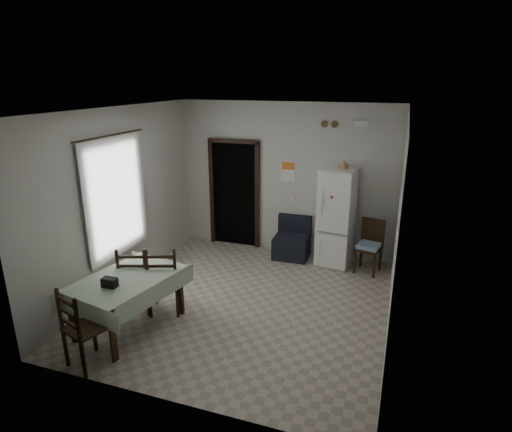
{
  "coord_description": "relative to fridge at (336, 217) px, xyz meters",
  "views": [
    {
      "loc": [
        2.06,
        -5.5,
        3.31
      ],
      "look_at": [
        0.0,
        0.5,
        1.25
      ],
      "focal_mm": 30.0,
      "sensor_mm": 36.0,
      "label": 1
    }
  ],
  "objects": [
    {
      "name": "calendar",
      "position": [
        -0.99,
        0.31,
        0.73
      ],
      "size": [
        0.28,
        0.02,
        0.4
      ],
      "primitive_type": "cube",
      "color": "white",
      "rests_on": "ground"
    },
    {
      "name": "window_recess",
      "position": [
        -3.19,
        -2.13,
        0.66
      ],
      "size": [
        0.1,
        1.2,
        1.6
      ],
      "primitive_type": "cube",
      "color": "silver",
      "rests_on": "ground"
    },
    {
      "name": "navy_seat",
      "position": [
        -0.82,
        -0.0,
        -0.5
      ],
      "size": [
        0.66,
        0.64,
        0.78
      ],
      "primitive_type": null,
      "rotation": [
        0.0,
        0.0,
        0.02
      ],
      "color": "black",
      "rests_on": "ground"
    },
    {
      "name": "ceiling",
      "position": [
        -1.04,
        -1.93,
        2.01
      ],
      "size": [
        4.2,
        4.5,
        0.02
      ],
      "primitive_type": null,
      "color": "white",
      "rests_on": "ground"
    },
    {
      "name": "wall_left",
      "position": [
        -3.14,
        -1.93,
        0.56
      ],
      "size": [
        0.02,
        4.5,
        2.9
      ],
      "primitive_type": null,
      "color": "beige",
      "rests_on": "ground"
    },
    {
      "name": "emergency_light",
      "position": [
        0.31,
        0.28,
        1.66
      ],
      "size": [
        0.25,
        0.07,
        0.09
      ],
      "primitive_type": "cube",
      "color": "white",
      "rests_on": "ground"
    },
    {
      "name": "vent_right",
      "position": [
        -0.16,
        0.3,
        1.63
      ],
      "size": [
        0.12,
        0.03,
        0.12
      ],
      "primitive_type": "cylinder",
      "rotation": [
        1.57,
        0.0,
        0.0
      ],
      "color": "brown",
      "rests_on": "ground"
    },
    {
      "name": "wall_front",
      "position": [
        -1.04,
        -4.18,
        0.56
      ],
      "size": [
        4.2,
        0.02,
        2.9
      ],
      "primitive_type": null,
      "color": "beige",
      "rests_on": "ground"
    },
    {
      "name": "vent_left",
      "position": [
        -0.34,
        0.3,
        1.63
      ],
      "size": [
        0.12,
        0.03,
        0.12
      ],
      "primitive_type": "cylinder",
      "rotation": [
        1.57,
        0.0,
        0.0
      ],
      "color": "brown",
      "rests_on": "ground"
    },
    {
      "name": "wall_back",
      "position": [
        -1.04,
        0.32,
        0.56
      ],
      "size": [
        4.2,
        0.02,
        2.9
      ],
      "primitive_type": null,
      "color": "beige",
      "rests_on": "ground"
    },
    {
      "name": "dining_chair_near_head",
      "position": [
        -2.3,
        -3.94,
        -0.38
      ],
      "size": [
        0.56,
        0.56,
        1.03
      ],
      "primitive_type": null,
      "rotation": [
        0.0,
        0.0,
        2.82
      ],
      "color": "black",
      "rests_on": "ground"
    },
    {
      "name": "curtain",
      "position": [
        -3.08,
        -2.13,
        0.66
      ],
      "size": [
        0.02,
        1.45,
        1.85
      ],
      "primitive_type": "cube",
      "color": "silver",
      "rests_on": "ground"
    },
    {
      "name": "black_bag",
      "position": [
        -2.35,
        -3.38,
        -0.07
      ],
      "size": [
        0.19,
        0.12,
        0.12
      ],
      "primitive_type": "cube",
      "rotation": [
        0.0,
        0.0,
        0.04
      ],
      "color": "black",
      "rests_on": "dining_table"
    },
    {
      "name": "light_switch",
      "position": [
        -0.89,
        0.31,
        0.21
      ],
      "size": [
        0.08,
        0.02,
        0.12
      ],
      "primitive_type": "cube",
      "color": "beige",
      "rests_on": "ground"
    },
    {
      "name": "wall_right",
      "position": [
        1.06,
        -1.93,
        0.56
      ],
      "size": [
        0.02,
        4.5,
        2.9
      ],
      "primitive_type": null,
      "color": "beige",
      "rests_on": "ground"
    },
    {
      "name": "dining_table",
      "position": [
        -2.31,
        -3.09,
        -0.52
      ],
      "size": [
        1.23,
        1.62,
        0.76
      ],
      "primitive_type": null,
      "rotation": [
        0.0,
        0.0,
        -0.2
      ],
      "color": "#A9BFA3",
      "rests_on": "ground"
    },
    {
      "name": "dining_chair_far_left",
      "position": [
        -2.48,
        -2.64,
        -0.38
      ],
      "size": [
        0.56,
        0.56,
        1.04
      ],
      "primitive_type": null,
      "rotation": [
        0.0,
        0.0,
        3.47
      ],
      "color": "black",
      "rests_on": "ground"
    },
    {
      "name": "curtain_rod",
      "position": [
        -3.07,
        -2.13,
        1.61
      ],
      "size": [
        0.02,
        1.6,
        0.02
      ],
      "primitive_type": "cylinder",
      "rotation": [
        1.57,
        0.0,
        0.0
      ],
      "color": "black",
      "rests_on": "ground"
    },
    {
      "name": "calendar_image",
      "position": [
        -0.99,
        0.3,
        0.83
      ],
      "size": [
        0.24,
        0.01,
        0.14
      ],
      "primitive_type": "cube",
      "color": "orange",
      "rests_on": "ground"
    },
    {
      "name": "tan_cone",
      "position": [
        0.07,
        0.03,
        0.98
      ],
      "size": [
        0.22,
        0.22,
        0.16
      ],
      "primitive_type": "cone",
      "rotation": [
        0.0,
        0.0,
        0.11
      ],
      "color": "tan",
      "rests_on": "fridge"
    },
    {
      "name": "doorway",
      "position": [
        -2.09,
        0.52,
        0.17
      ],
      "size": [
        1.06,
        0.52,
        2.22
      ],
      "color": "black",
      "rests_on": "ground"
    },
    {
      "name": "corner_chair",
      "position": [
        0.63,
        -0.21,
        -0.42
      ],
      "size": [
        0.49,
        0.49,
        0.95
      ],
      "primitive_type": null,
      "rotation": [
        0.0,
        0.0,
        -0.23
      ],
      "color": "black",
      "rests_on": "ground"
    },
    {
      "name": "ground",
      "position": [
        -1.04,
        -1.93,
        -0.89
      ],
      "size": [
        4.5,
        4.5,
        0.0
      ],
      "primitive_type": "plane",
      "color": "#B6A794",
      "rests_on": "ground"
    },
    {
      "name": "fridge",
      "position": [
        0.0,
        0.0,
        0.0
      ],
      "size": [
        0.65,
        0.65,
        1.79
      ],
      "primitive_type": null,
      "rotation": [
        0.0,
        0.0,
        -0.14
      ],
      "color": "white",
      "rests_on": "ground"
    },
    {
      "name": "dining_chair_far_right",
      "position": [
        -2.07,
        -2.53,
        -0.37
      ],
      "size": [
        0.58,
        0.58,
        1.05
      ],
      "primitive_type": null,
      "rotation": [
        0.0,
        0.0,
        3.49
      ],
      "color": "black",
      "rests_on": "ground"
    }
  ]
}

